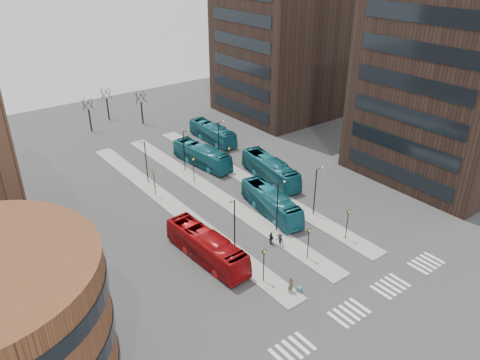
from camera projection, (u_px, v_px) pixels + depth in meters
ground at (393, 334)px, 39.78m from camera, size 160.00×160.00×0.00m
island_left at (174, 207)px, 58.80m from camera, size 2.50×45.00×0.15m
island_mid at (213, 193)px, 62.05m from camera, size 2.50×45.00×0.15m
island_right at (248, 180)px, 65.30m from camera, size 2.50×45.00×0.15m
suitcase at (299, 289)px, 44.42m from camera, size 0.55×0.48×0.59m
red_bus at (207, 247)px, 48.49m from camera, size 3.27×11.46×3.16m
teal_bus_a at (271, 202)px, 56.85m from camera, size 4.24×11.07×3.01m
teal_bus_b at (202, 155)px, 69.32m from camera, size 3.75×11.22×3.07m
teal_bus_c at (270, 170)px, 64.87m from camera, size 4.28×11.74×3.20m
teal_bus_d at (212, 133)px, 77.66m from camera, size 2.50×10.64×2.96m
traveller at (291, 285)px, 44.02m from camera, size 0.76×0.59×1.85m
commuter_a at (193, 253)px, 48.75m from camera, size 0.90×0.76×1.64m
commuter_b at (271, 238)px, 51.26m from camera, size 0.39×0.90×1.52m
commuter_c at (280, 240)px, 50.94m from camera, size 0.64×1.03×1.55m
crosswalk_stripes at (369, 300)px, 43.56m from camera, size 22.35×2.40×0.01m
tower_near at (458, 68)px, 61.62m from camera, size 20.12×20.00×30.00m
tower_far at (284, 32)px, 85.67m from camera, size 20.12×20.00×30.00m
sign_poles at (243, 199)px, 55.82m from camera, size 12.45×22.12×3.65m
lamp_posts at (225, 173)px, 59.39m from camera, size 14.04×20.24×6.12m
bare_trees at (113, 110)px, 84.32m from camera, size 10.97×8.14×5.90m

